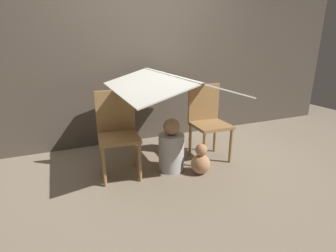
# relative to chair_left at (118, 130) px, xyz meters

# --- Properties ---
(ground_plane) EXTENTS (8.80, 8.80, 0.00)m
(ground_plane) POSITION_rel_chair_left_xyz_m (0.55, -0.16, -0.50)
(ground_plane) COLOR gray
(wall_back) EXTENTS (7.00, 0.05, 2.50)m
(wall_back) POSITION_rel_chair_left_xyz_m (0.55, 0.96, 0.75)
(wall_back) COLOR #4C4238
(wall_back) RESTS_ON ground_plane
(chair_left) EXTENTS (0.46, 0.46, 0.91)m
(chair_left) POSITION_rel_chair_left_xyz_m (0.00, 0.00, 0.00)
(chair_left) COLOR olive
(chair_left) RESTS_ON ground_plane
(chair_right) EXTENTS (0.43, 0.43, 0.91)m
(chair_right) POSITION_rel_chair_left_xyz_m (1.12, 0.00, 0.00)
(chair_right) COLOR olive
(chair_right) RESTS_ON ground_plane
(sheet_canopy) EXTENTS (1.13, 1.47, 0.18)m
(sheet_canopy) POSITION_rel_chair_left_xyz_m (0.55, -0.08, 0.49)
(sheet_canopy) COLOR silver
(person_front) EXTENTS (0.29, 0.29, 0.61)m
(person_front) POSITION_rel_chair_left_xyz_m (0.56, -0.16, -0.24)
(person_front) COLOR #B2B2B7
(person_front) RESTS_ON ground_plane
(plush_toy) EXTENTS (0.22, 0.22, 0.35)m
(plush_toy) POSITION_rel_chair_left_xyz_m (0.82, -0.37, -0.36)
(plush_toy) COLOR tan
(plush_toy) RESTS_ON ground_plane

